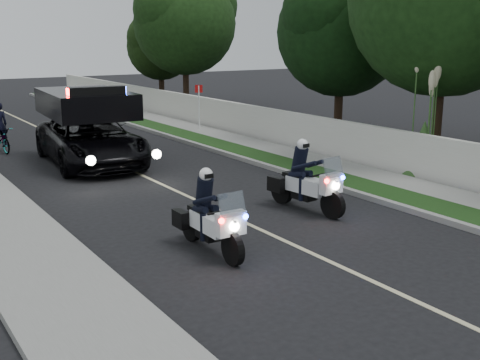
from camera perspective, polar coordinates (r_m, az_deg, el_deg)
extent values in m
plane|color=black|center=(12.15, 9.99, -8.33)|extent=(120.00, 120.00, 0.00)
cube|color=gray|center=(22.16, 0.17, 2.07)|extent=(0.20, 60.00, 0.15)
cube|color=#193814|center=(22.55, 1.66, 2.27)|extent=(1.20, 60.00, 0.16)
cube|color=gray|center=(23.30, 4.29, 2.60)|extent=(1.40, 60.00, 0.16)
cube|color=beige|center=(23.79, 6.24, 4.43)|extent=(0.22, 60.00, 1.50)
cube|color=gray|center=(19.06, -20.93, -0.75)|extent=(0.20, 60.00, 0.15)
cube|color=#BFB78C|center=(20.27, -9.57, 0.58)|extent=(0.12, 50.00, 0.01)
imported|color=black|center=(22.18, -13.88, 1.48)|extent=(3.42, 6.49, 3.05)
imported|color=black|center=(25.66, -21.72, 2.51)|extent=(0.91, 1.95, 0.99)
imported|color=black|center=(25.66, -21.72, 2.51)|extent=(0.68, 0.49, 1.77)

